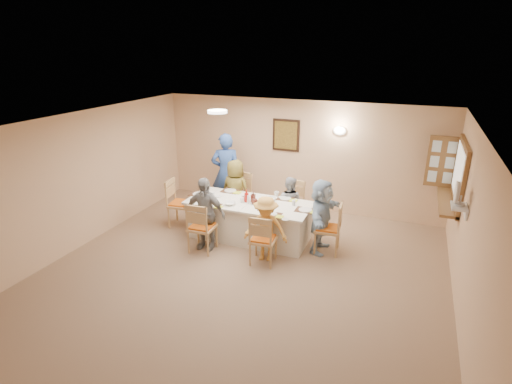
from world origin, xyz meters
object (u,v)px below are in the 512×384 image
at_px(dining_table, 249,220).
at_px(chair_back_left, 238,196).
at_px(chair_left_end, 181,203).
at_px(diner_right_end, 321,216).
at_px(diner_front_left, 205,214).
at_px(serving_hatch, 460,174).
at_px(chair_front_left, 202,226).
at_px(desk_fan, 459,197).
at_px(chair_back_right, 291,205).
at_px(diner_front_right, 266,229).
at_px(diner_back_left, 236,191).
at_px(chair_front_right, 263,238).
at_px(caregiver, 226,173).
at_px(chair_right_end, 328,228).
at_px(diner_back_right, 289,203).
at_px(condiment_ketchup, 247,196).

distance_m(dining_table, chair_back_left, 1.01).
relative_size(chair_left_end, diner_right_end, 0.73).
bearing_deg(diner_front_left, serving_hatch, 19.49).
bearing_deg(chair_front_left, desk_fan, -178.81).
bearing_deg(diner_front_left, chair_left_end, 144.10).
xyz_separation_m(chair_back_right, diner_front_right, (0.00, -1.48, 0.10)).
xyz_separation_m(dining_table, diner_back_left, (-0.60, 0.68, 0.30)).
xyz_separation_m(dining_table, chair_front_left, (-0.60, -0.80, 0.11)).
relative_size(chair_back_left, diner_right_end, 0.73).
distance_m(serving_hatch, dining_table, 3.88).
xyz_separation_m(chair_front_right, chair_left_end, (-2.15, 0.80, 0.04)).
bearing_deg(diner_back_left, chair_back_left, -84.74).
xyz_separation_m(serving_hatch, chair_back_right, (-3.02, -0.04, -1.01)).
relative_size(desk_fan, dining_table, 0.12).
distance_m(chair_front_right, diner_back_left, 1.92).
xyz_separation_m(serving_hatch, chair_left_end, (-5.17, -0.84, -0.99)).
height_order(chair_back_left, chair_left_end, chair_back_left).
relative_size(chair_back_right, caregiver, 0.55).
height_order(chair_right_end, diner_front_left, diner_front_left).
height_order(chair_back_left, diner_back_left, diner_back_left).
distance_m(chair_back_right, diner_front_right, 1.48).
height_order(diner_back_right, diner_front_left, diner_front_left).
bearing_deg(caregiver, chair_front_right, 105.63).
relative_size(chair_front_left, condiment_ketchup, 3.95).
distance_m(chair_back_left, chair_left_end, 1.24).
relative_size(chair_left_end, caregiver, 0.56).
relative_size(diner_front_right, condiment_ketchup, 4.81).
distance_m(diner_front_left, caregiver, 1.90).
height_order(desk_fan, chair_front_left, desk_fan).
bearing_deg(diner_right_end, condiment_ketchup, 92.58).
bearing_deg(dining_table, caregiver, 132.40).
bearing_deg(chair_right_end, diner_front_left, -77.34).
bearing_deg(serving_hatch, diner_back_right, -177.00).
distance_m(caregiver, condiment_ketchup, 1.53).
distance_m(diner_front_right, caregiver, 2.48).
height_order(chair_front_left, diner_right_end, diner_right_end).
distance_m(dining_table, chair_left_end, 1.56).
relative_size(dining_table, caregiver, 1.33).
bearing_deg(chair_right_end, condiment_ketchup, -94.59).
distance_m(chair_back_left, diner_right_end, 2.18).
relative_size(chair_left_end, condiment_ketchup, 4.10).
height_order(dining_table, chair_right_end, chair_right_end).
relative_size(chair_front_left, chair_left_end, 0.97).
distance_m(chair_left_end, diner_front_right, 2.26).
xyz_separation_m(desk_fan, caregiver, (-4.56, 1.66, -0.65)).
bearing_deg(serving_hatch, chair_front_right, -151.51).
height_order(dining_table, caregiver, caregiver).
relative_size(chair_right_end, diner_back_right, 0.85).
height_order(desk_fan, diner_front_right, desk_fan).
height_order(chair_front_right, diner_back_right, diner_back_right).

